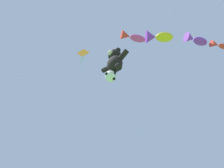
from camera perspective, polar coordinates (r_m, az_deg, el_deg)
name	(u,v)px	position (r m, az deg, el deg)	size (l,w,h in m)	color
teddy_bear_kite	(115,61)	(14.47, 0.71, 5.96)	(2.37, 1.04, 2.40)	black
soccer_ball_kite	(111,76)	(13.59, -0.33, 2.04)	(0.81, 0.81, 0.75)	white
fish_kite_magenta	(132,37)	(16.77, 5.17, 12.14)	(1.48, 1.95, 0.71)	#E53F9E
fish_kite_goldfin	(158,37)	(17.37, 11.85, 11.92)	(2.06, 2.10, 0.99)	yellow
fish_kite_violet	(195,40)	(17.97, 20.87, 10.77)	(1.43, 1.91, 0.80)	purple
fish_kite_crimson	(220,45)	(18.40, 26.36, 9.02)	(1.28, 1.69, 0.54)	red
diamond_kite	(83,54)	(19.42, -7.61, 7.85)	(0.89, 0.76, 2.33)	orange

